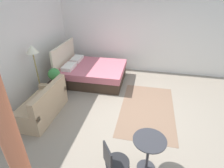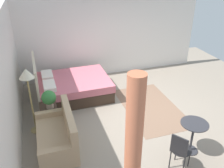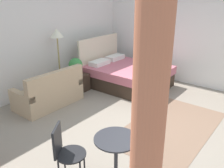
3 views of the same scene
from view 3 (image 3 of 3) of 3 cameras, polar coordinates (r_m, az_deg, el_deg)
name	(u,v)px [view 3 (image 3 of 3)]	position (r m, az deg, el deg)	size (l,w,h in m)	color
ground_plane	(150,126)	(4.79, 9.11, -9.93)	(8.56, 9.28, 0.02)	gray
wall_back	(43,38)	(6.33, -16.01, 10.53)	(8.56, 0.12, 2.74)	silver
wall_right	(207,36)	(6.80, 21.69, 10.54)	(0.12, 6.28, 2.74)	silver
area_rug	(171,127)	(4.83, 13.83, -9.85)	(2.45, 1.41, 0.01)	#7F604C
bed	(126,75)	(6.62, 3.33, 2.26)	(1.69, 2.11, 1.26)	#38281E
couch	(50,94)	(5.62, -14.58, -2.26)	(1.47, 0.78, 0.86)	tan
nightstand	(78,83)	(6.32, -8.01, 0.34)	(0.47, 0.42, 0.45)	#38281E
potted_plant	(76,66)	(6.08, -8.66, 4.36)	(0.35, 0.35, 0.46)	tan
floor_lamp	(57,38)	(6.10, -12.92, 10.52)	(0.32, 0.32, 1.62)	#99844C
balcony_table	(116,153)	(3.21, 0.95, -16.14)	(0.57, 0.57, 0.72)	#2D2D33
cafe_chair_near_window	(65,150)	(3.28, -11.18, -15.08)	(0.55, 0.55, 0.86)	black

